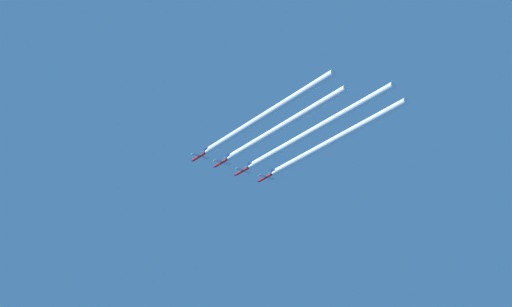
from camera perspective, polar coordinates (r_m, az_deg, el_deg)
The scene contains 8 objects.
jet_far_left at distance 380.61m, azimuth -3.48°, elevation -0.18°, with size 7.79×11.35×2.73m.
jet_inner_left at distance 386.03m, azimuth -2.12°, elevation -0.56°, with size 7.79×11.35×2.73m.
jet_center at distance 392.32m, azimuth -0.84°, elevation -1.08°, with size 7.79×11.35×2.73m.
jet_inner_right at distance 398.50m, azimuth 0.58°, elevation -1.47°, with size 7.79×11.35×2.73m.
smoke_trail_far_left at distance 348.67m, azimuth 0.55°, elevation 2.32°, with size 2.78×77.46×2.78m.
smoke_trail_inner_left at distance 356.65m, azimuth 1.66°, elevation 1.68°, with size 2.78×71.50×2.78m.
smoke_trail_center at distance 359.01m, azimuth 3.64°, elevation 1.46°, with size 2.78×84.47×2.78m.
smoke_trail_inner_right at distance 367.81m, azimuth 4.80°, elevation 0.82°, with size 2.78×78.39×2.78m.
Camera 1 is at (-204.12, -286.97, 2.92)m, focal length 65.80 mm.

